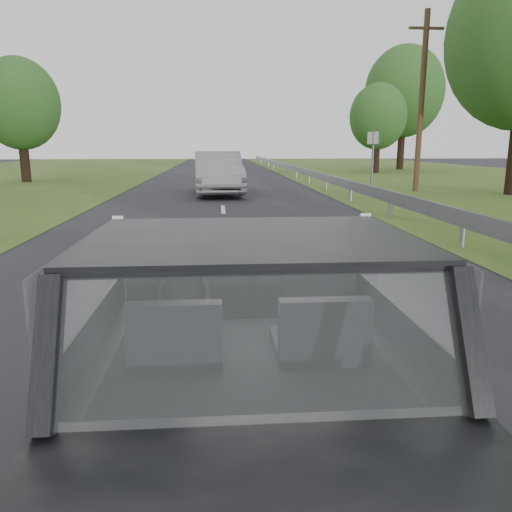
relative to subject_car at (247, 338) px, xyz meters
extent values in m
plane|color=#26252B|center=(0.00, 0.00, -0.72)|extent=(140.00, 140.00, 0.00)
cube|color=black|center=(0.00, 0.00, 0.00)|extent=(1.80, 4.00, 1.45)
cube|color=black|center=(0.00, 0.62, 0.12)|extent=(1.58, 0.45, 0.30)
cube|color=black|center=(-0.40, -0.29, 0.16)|extent=(0.50, 0.72, 0.42)
cube|color=black|center=(0.40, -0.29, 0.16)|extent=(0.50, 0.72, 0.42)
torus|color=black|center=(-0.40, 0.33, 0.20)|extent=(0.36, 0.36, 0.04)
ellipsoid|color=gray|center=(0.11, 0.67, 0.36)|extent=(0.57, 0.26, 0.25)
cube|color=#A0A0A0|center=(4.30, 10.00, -0.15)|extent=(0.05, 90.00, 0.32)
imported|color=#B3B6BC|center=(-0.13, 16.94, 0.11)|extent=(2.25, 5.15, 1.66)
cube|color=#13571F|center=(6.72, 19.12, 0.53)|extent=(0.35, 1.00, 2.51)
cylinder|color=#4F351D|center=(8.14, 17.56, 2.82)|extent=(0.30, 0.30, 7.09)
camera|label=1|loc=(-0.17, -2.89, 1.16)|focal=35.00mm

